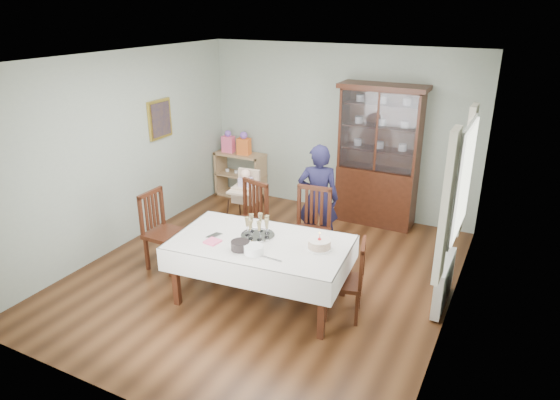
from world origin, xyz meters
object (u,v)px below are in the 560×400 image
Objects in this scene: chair_far_left at (246,235)px; high_chair at (246,209)px; birthday_cake at (319,244)px; chair_end_right at (345,294)px; gift_bag_pink at (228,142)px; champagne_tray at (258,231)px; chair_far_right at (309,245)px; chair_end_left at (166,245)px; gift_bag_orange at (244,144)px; china_cabinet at (379,154)px; woman at (318,199)px; dining_table at (261,271)px; sideboard at (241,175)px.

chair_far_left is 1.02× the size of high_chair.
high_chair reaches higher than birthday_cake.
gift_bag_pink reaches higher than chair_end_right.
chair_end_right is 1.21m from champagne_tray.
chair_far_right reaches higher than chair_end_left.
chair_far_right is 1.17× the size of chair_end_right.
china_cabinet is at bearing -0.04° from gift_bag_orange.
birthday_cake is at bearing 2.55° from champagne_tray.
china_cabinet is 2.03× the size of chair_far_right.
woman reaches higher than gift_bag_orange.
gift_bag_pink is (-2.12, 2.70, 0.14)m from champagne_tray.
chair_end_right is 2.33× the size of gift_bag_pink.
china_cabinet is at bearing 175.78° from chair_end_right.
champagne_tray is at bearing -114.10° from chair_far_right.
dining_table is 2.01× the size of chair_far_left.
gift_bag_pink is at bearing -50.01° from woman.
sideboard is 0.62m from gift_bag_pink.
woman is at bearing 113.56° from birthday_cake.
china_cabinet is 1.41× the size of woman.
woman reaches higher than dining_table.
sideboard is at bearing 125.25° from dining_table.
china_cabinet is 2.11× the size of high_chair.
gift_bag_orange is (-1.18, 1.94, 0.67)m from chair_far_left.
china_cabinet is 2.11× the size of chair_end_left.
chair_far_left is 2.64× the size of champagne_tray.
gift_bag_pink is at bearing -144.09° from chair_end_right.
dining_table is 5.36× the size of gift_bag_pink.
woman is (0.79, 0.61, 0.46)m from chair_far_left.
chair_far_left is at bearing -127.36° from chair_end_right.
woman reaches higher than chair_end_left.
sideboard is at bearing -146.35° from chair_end_right.
chair_far_right is at bearing -41.55° from gift_bag_orange.
sideboard is 0.86× the size of chair_far_left.
sideboard reaches higher than dining_table.
sideboard is at bearing 119.58° from high_chair.
woman is 5.32× the size of birthday_cake.
gift_bag_orange is (-2.56, 2.67, 0.17)m from birthday_cake.
woman is 1.50× the size of high_chair.
dining_table is 0.47m from champagne_tray.
chair_end_left is 2.13m from woman.
gift_bag_pink is at bearing 125.95° from high_chair.
chair_far_right is at bearing -150.04° from chair_end_right.
gift_bag_pink reaches higher than chair_end_left.
sideboard is 0.98× the size of chair_end_right.
high_chair is 1.85m from gift_bag_pink.
chair_far_left is (1.28, -1.96, -0.09)m from sideboard.
champagne_tray is at bearing 62.89° from woman.
birthday_cake is (0.76, 0.03, -0.02)m from champagne_tray.
high_chair reaches higher than champagne_tray.
birthday_cake is (0.66, 0.14, 0.43)m from dining_table.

